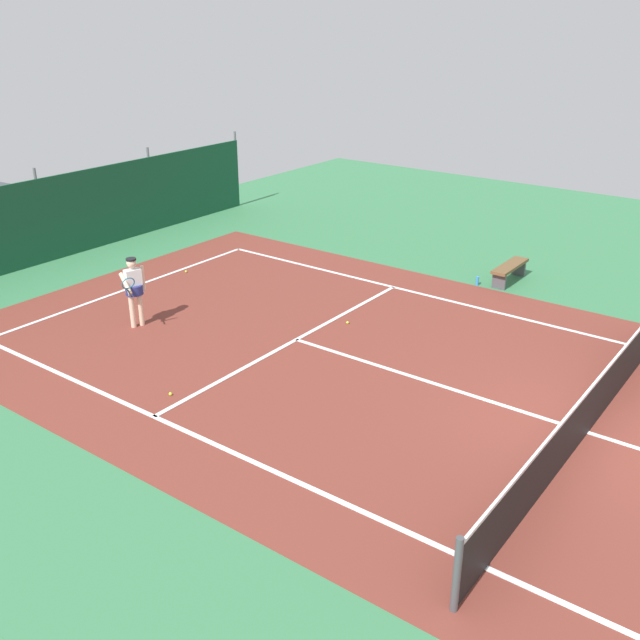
% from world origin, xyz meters
% --- Properties ---
extents(ground_plane, '(36.00, 36.00, 0.00)m').
position_xyz_m(ground_plane, '(0.00, 0.00, 0.00)').
color(ground_plane, '#387A4C').
extents(court_surface, '(11.02, 26.60, 0.01)m').
position_xyz_m(court_surface, '(0.00, 0.00, 0.00)').
color(court_surface, brown).
rests_on(court_surface, ground).
extents(tennis_net, '(10.12, 0.10, 1.10)m').
position_xyz_m(tennis_net, '(0.00, 0.00, 0.51)').
color(tennis_net, black).
rests_on(tennis_net, ground).
extents(back_fence, '(16.30, 0.98, 2.70)m').
position_xyz_m(back_fence, '(-0.00, 16.03, 0.67)').
color(back_fence, '#14472D').
rests_on(back_fence, ground).
extents(tennis_player, '(0.82, 0.67, 1.64)m').
position_xyz_m(tennis_player, '(-1.59, 9.80, 0.96)').
color(tennis_player, beige).
rests_on(tennis_player, ground).
extents(tennis_ball_near_player, '(0.07, 0.07, 0.07)m').
position_xyz_m(tennis_ball_near_player, '(1.67, 11.63, 0.03)').
color(tennis_ball_near_player, '#CCDB33').
rests_on(tennis_ball_near_player, ground).
extents(tennis_ball_midcourt, '(0.07, 0.07, 0.07)m').
position_xyz_m(tennis_ball_midcourt, '(-3.39, 6.76, 0.03)').
color(tennis_ball_midcourt, '#CCDB33').
rests_on(tennis_ball_midcourt, ground).
extents(tennis_ball_by_sideline, '(0.07, 0.07, 0.07)m').
position_xyz_m(tennis_ball_by_sideline, '(1.41, 6.00, 0.03)').
color(tennis_ball_by_sideline, '#CCDB33').
rests_on(tennis_ball_by_sideline, ground).
extents(parked_car, '(2.27, 4.33, 1.68)m').
position_xyz_m(parked_car, '(0.25, 18.27, 0.84)').
color(parked_car, silver).
rests_on(parked_car, ground).
extents(courtside_bench, '(1.60, 0.40, 0.49)m').
position_xyz_m(courtside_bench, '(6.31, 4.14, 0.37)').
color(courtside_bench, brown).
rests_on(courtside_bench, ground).
extents(water_bottle, '(0.08, 0.08, 0.24)m').
position_xyz_m(water_bottle, '(5.58, 4.71, 0.12)').
color(water_bottle, '#338CD8').
rests_on(water_bottle, ground).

